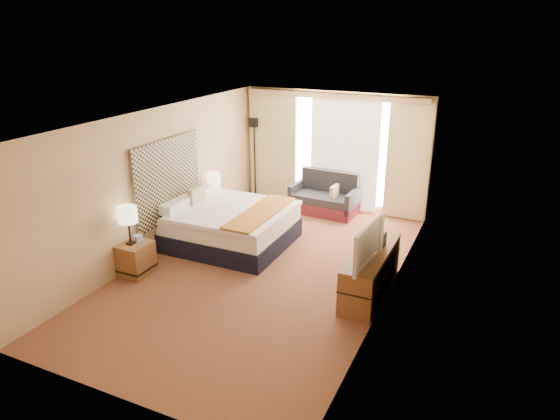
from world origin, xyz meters
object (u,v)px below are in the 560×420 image
at_px(lamp_left, 128,215).
at_px(television, 362,243).
at_px(loveseat, 325,199).
at_px(lamp_right, 214,179).
at_px(nightstand_left, 136,259).
at_px(floor_lamp, 254,142).
at_px(media_dresser, 371,272).
at_px(desk_chair, 372,263).
at_px(bed, 231,225).
at_px(nightstand_right, 216,211).

distance_m(lamp_left, television, 3.75).
height_order(loveseat, lamp_right, lamp_right).
relative_size(lamp_right, television, 0.52).
distance_m(nightstand_left, floor_lamp, 4.48).
xyz_separation_m(media_dresser, lamp_right, (-3.71, 1.44, 0.63)).
xyz_separation_m(lamp_left, television, (3.69, 0.64, -0.05)).
bearing_deg(lamp_left, lamp_right, 89.23).
relative_size(nightstand_left, floor_lamp, 0.29).
relative_size(media_dresser, desk_chair, 1.93).
xyz_separation_m(bed, desk_chair, (2.86, -0.53, 0.04)).
distance_m(nightstand_right, lamp_right, 0.70).
bearing_deg(bed, desk_chair, -10.53).
bearing_deg(floor_lamp, television, -45.50).
distance_m(desk_chair, television, 0.84).
height_order(nightstand_left, television, television).
bearing_deg(nightstand_left, loveseat, 65.70).
bearing_deg(nightstand_left, media_dresser, 15.84).
height_order(bed, lamp_right, lamp_right).
bearing_deg(television, floor_lamp, 50.01).
relative_size(bed, lamp_right, 3.81).
bearing_deg(lamp_left, nightstand_left, 44.35).
bearing_deg(television, lamp_left, 105.41).
xyz_separation_m(bed, loveseat, (1.04, 2.36, -0.08)).
height_order(lamp_right, television, television).
relative_size(nightstand_left, desk_chair, 0.59).
bearing_deg(media_dresser, television, -96.41).
distance_m(loveseat, television, 3.99).
relative_size(nightstand_right, lamp_right, 0.99).
height_order(desk_chair, television, television).
bearing_deg(desk_chair, floor_lamp, 153.29).
xyz_separation_m(nightstand_right, television, (3.65, -1.90, 0.73)).
relative_size(bed, desk_chair, 2.27).
relative_size(nightstand_right, lamp_left, 0.84).
distance_m(media_dresser, desk_chair, 0.17).
xyz_separation_m(nightstand_left, lamp_left, (-0.04, -0.04, 0.78)).
height_order(floor_lamp, lamp_left, floor_lamp).
distance_m(media_dresser, lamp_left, 3.96).
xyz_separation_m(bed, lamp_right, (-0.81, 0.76, 0.60)).
bearing_deg(lamp_right, desk_chair, -19.37).
bearing_deg(lamp_left, loveseat, 65.44).
bearing_deg(floor_lamp, lamp_left, -90.13).
xyz_separation_m(desk_chair, lamp_left, (-3.71, -1.24, 0.64)).
relative_size(media_dresser, loveseat, 1.22).
xyz_separation_m(bed, television, (2.84, -1.13, 0.63)).
relative_size(media_dresser, floor_lamp, 0.94).
bearing_deg(lamp_right, nightstand_left, -89.86).
height_order(nightstand_right, desk_chair, desk_chair).
bearing_deg(floor_lamp, desk_chair, -40.39).
bearing_deg(floor_lamp, lamp_right, -89.26).
bearing_deg(television, nightstand_left, 104.92).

